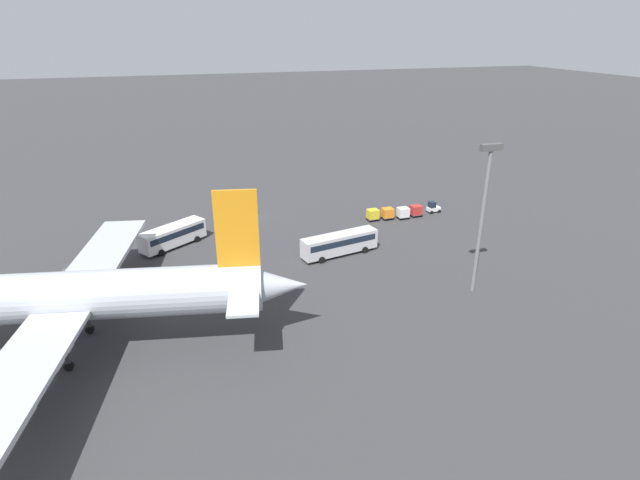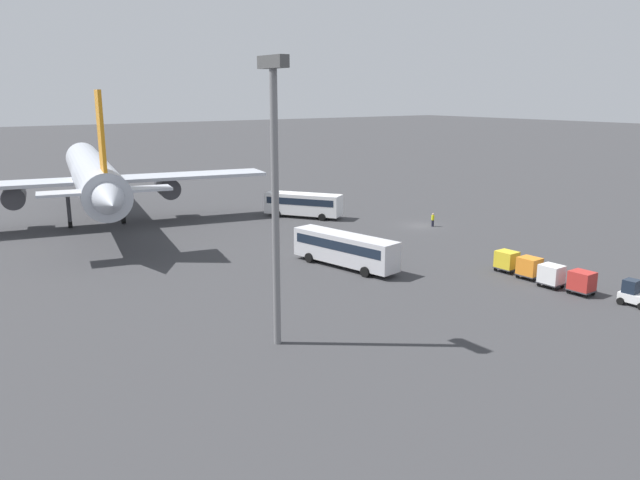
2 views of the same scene
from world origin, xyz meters
TOP-DOWN VIEW (x-y plane):
  - ground_plane at (0.00, 0.00)m, footprint 600.00×600.00m
  - airplane at (26.00, 34.28)m, footprint 52.10×45.15m
  - shuttle_bus_near at (13.67, 9.34)m, footprint 10.52×8.39m
  - shuttle_bus_far at (-10.00, 20.17)m, footprint 12.31×4.71m
  - baggage_tug at (-32.81, 7.84)m, footprint 2.49×1.78m
  - worker_person at (-1.19, -1.02)m, footprint 0.38×0.38m
  - cargo_cart_red at (-28.76, 8.85)m, footprint 2.04×1.74m
  - cargo_cart_white at (-26.00, 9.21)m, footprint 2.04×1.74m
  - cargo_cart_orange at (-23.24, 8.62)m, footprint 2.04×1.74m
  - cargo_cart_yellow at (-20.48, 8.41)m, footprint 2.04×1.74m
  - light_pole at (-22.83, 35.86)m, footprint 2.80×0.70m

SIDE VIEW (x-z plane):
  - ground_plane at x=0.00m, z-range 0.00..0.00m
  - worker_person at x=-1.19m, z-range 0.00..1.74m
  - baggage_tug at x=-32.81m, z-range -0.11..1.99m
  - cargo_cart_red at x=-28.76m, z-range 0.16..2.22m
  - cargo_cart_white at x=-26.00m, z-range 0.16..2.22m
  - cargo_cart_orange at x=-23.24m, z-range 0.16..2.22m
  - cargo_cart_yellow at x=-20.48m, z-range 0.16..2.22m
  - shuttle_bus_far at x=-10.00m, z-range 0.33..3.65m
  - shuttle_bus_near at x=13.67m, z-range 0.33..3.67m
  - airplane at x=26.00m, z-range -2.15..15.16m
  - light_pole at x=-22.83m, z-range 2.04..21.32m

